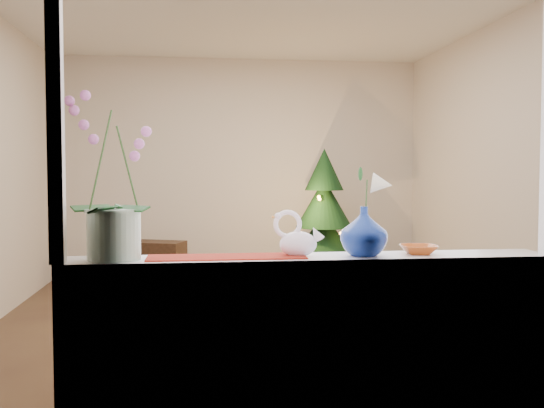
% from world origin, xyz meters
% --- Properties ---
extents(ground, '(5.00, 5.00, 0.00)m').
position_xyz_m(ground, '(0.00, 0.00, 0.00)').
color(ground, '#362116').
rests_on(ground, ground).
extents(wall_back, '(4.50, 0.10, 2.70)m').
position_xyz_m(wall_back, '(0.00, 2.50, 1.35)').
color(wall_back, beige).
rests_on(wall_back, ground).
extents(wall_front, '(4.50, 0.10, 2.70)m').
position_xyz_m(wall_front, '(0.00, -2.50, 1.35)').
color(wall_front, beige).
rests_on(wall_front, ground).
extents(wall_right, '(0.10, 5.00, 2.70)m').
position_xyz_m(wall_right, '(2.25, 0.00, 1.35)').
color(wall_right, beige).
rests_on(wall_right, ground).
extents(ceiling, '(5.00, 5.00, 0.00)m').
position_xyz_m(ceiling, '(0.00, 0.00, 2.70)').
color(ceiling, white).
rests_on(ceiling, wall_back).
extents(window_apron, '(2.20, 0.08, 0.88)m').
position_xyz_m(window_apron, '(0.00, -2.46, 0.44)').
color(window_apron, white).
rests_on(window_apron, ground).
extents(windowsill, '(2.20, 0.26, 0.04)m').
position_xyz_m(windowsill, '(0.00, -2.37, 0.90)').
color(windowsill, white).
rests_on(windowsill, window_apron).
extents(window_frame, '(2.22, 0.06, 1.60)m').
position_xyz_m(window_frame, '(0.00, -2.47, 1.70)').
color(window_frame, white).
rests_on(window_frame, windowsill).
extents(runner, '(0.70, 0.20, 0.01)m').
position_xyz_m(runner, '(-0.38, -2.37, 0.92)').
color(runner, maroon).
rests_on(runner, windowsill).
extents(orchid_pot, '(0.30, 0.30, 0.73)m').
position_xyz_m(orchid_pot, '(-0.87, -2.38, 1.28)').
color(orchid_pot, white).
rests_on(orchid_pot, windowsill).
extents(swan, '(0.25, 0.16, 0.20)m').
position_xyz_m(swan, '(-0.06, -2.36, 1.02)').
color(swan, white).
rests_on(swan, windowsill).
extents(blue_vase, '(0.32, 0.32, 0.26)m').
position_xyz_m(blue_vase, '(0.24, -2.39, 1.05)').
color(blue_vase, navy).
rests_on(blue_vase, windowsill).
extents(lily, '(0.14, 0.08, 0.19)m').
position_xyz_m(lily, '(0.24, -2.39, 1.27)').
color(lily, silver).
rests_on(lily, blue_vase).
extents(paperweight, '(0.07, 0.07, 0.07)m').
position_xyz_m(paperweight, '(0.24, -2.41, 0.96)').
color(paperweight, silver).
rests_on(paperweight, windowsill).
extents(amber_dish, '(0.16, 0.16, 0.04)m').
position_xyz_m(amber_dish, '(0.51, -2.36, 0.94)').
color(amber_dish, '#AB4B1A').
rests_on(amber_dish, windowsill).
extents(xmas_tree, '(1.10, 1.10, 1.57)m').
position_xyz_m(xmas_tree, '(0.94, 1.82, 0.79)').
color(xmas_tree, '#12301C').
rests_on(xmas_tree, ground).
extents(side_table, '(0.77, 0.56, 0.52)m').
position_xyz_m(side_table, '(-1.01, 1.89, 0.26)').
color(side_table, black).
rests_on(side_table, ground).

